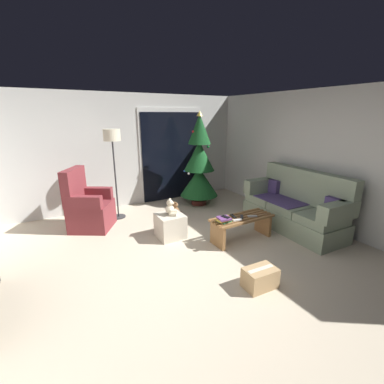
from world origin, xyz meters
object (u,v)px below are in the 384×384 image
(couch, at_px, (295,207))
(cell_phone, at_px, (225,217))
(cardboard_box_taped_mid_floor, at_px, (260,278))
(remote_silver, at_px, (252,216))
(christmas_tree, at_px, (199,165))
(teddy_bear_cream, at_px, (170,208))
(remote_black, at_px, (233,216))
(armchair, at_px, (88,208))
(teddy_bear_chestnut_by_tree, at_px, (176,209))
(remote_graphite, at_px, (242,217))
(book_stack, at_px, (224,220))
(ottoman, at_px, (170,226))
(remote_white, at_px, (237,220))
(floor_lamp, at_px, (113,144))
(coffee_table, at_px, (242,225))

(couch, relative_size, cell_phone, 13.70)
(cardboard_box_taped_mid_floor, bearing_deg, remote_silver, 52.59)
(couch, distance_m, cardboard_box_taped_mid_floor, 2.10)
(christmas_tree, distance_m, teddy_bear_cream, 1.87)
(remote_silver, relative_size, remote_black, 1.00)
(armchair, relative_size, teddy_bear_chestnut_by_tree, 3.96)
(remote_graphite, relative_size, cell_phone, 1.08)
(book_stack, bearing_deg, ottoman, 129.82)
(cell_phone, xyz_separation_m, cardboard_box_taped_mid_floor, (-0.26, -1.07, -0.38))
(remote_black, xyz_separation_m, book_stack, (-0.27, -0.10, 0.03))
(teddy_bear_chestnut_by_tree, bearing_deg, remote_black, -78.27)
(remote_white, relative_size, teddy_bear_chestnut_by_tree, 0.55)
(remote_white, distance_m, remote_black, 0.16)
(remote_black, relative_size, cell_phone, 1.08)
(couch, relative_size, floor_lamp, 1.11)
(floor_lamp, bearing_deg, remote_silver, -51.49)
(book_stack, height_order, cell_phone, cell_phone)
(floor_lamp, bearing_deg, ottoman, -67.97)
(remote_silver, height_order, teddy_bear_chestnut_by_tree, remote_silver)
(cell_phone, height_order, armchair, armchair)
(remote_silver, bearing_deg, floor_lamp, -118.30)
(book_stack, xyz_separation_m, ottoman, (-0.60, 0.72, -0.25))
(cell_phone, height_order, teddy_bear_cream, teddy_bear_cream)
(remote_graphite, xyz_separation_m, ottoman, (-0.97, 0.71, -0.22))
(floor_lamp, xyz_separation_m, teddy_bear_cream, (0.56, -1.36, -0.98))
(christmas_tree, bearing_deg, remote_graphite, -100.56)
(coffee_table, xyz_separation_m, remote_white, (-0.17, -0.09, 0.15))
(remote_white, bearing_deg, cardboard_box_taped_mid_floor, 165.61)
(book_stack, bearing_deg, armchair, 133.93)
(teddy_bear_cream, bearing_deg, coffee_table, -34.72)
(floor_lamp, bearing_deg, remote_white, -57.27)
(remote_black, bearing_deg, couch, 6.29)
(cell_phone, bearing_deg, coffee_table, -6.97)
(remote_white, xyz_separation_m, ottoman, (-0.82, 0.78, -0.22))
(coffee_table, xyz_separation_m, teddy_bear_cream, (-0.99, 0.69, 0.26))
(teddy_bear_chestnut_by_tree, bearing_deg, remote_graphite, -75.34)
(christmas_tree, distance_m, cardboard_box_taped_mid_floor, 3.31)
(couch, xyz_separation_m, floor_lamp, (-2.73, 2.14, 1.11))
(remote_black, height_order, ottoman, remote_black)
(remote_white, height_order, floor_lamp, floor_lamp)
(remote_black, relative_size, cardboard_box_taped_mid_floor, 0.37)
(armchair, height_order, teddy_bear_cream, armchair)
(book_stack, bearing_deg, floor_lamp, 118.99)
(armchair, xyz_separation_m, floor_lamp, (0.60, 0.26, 1.10))
(remote_silver, height_order, christmas_tree, christmas_tree)
(remote_silver, distance_m, teddy_bear_chestnut_by_tree, 1.80)
(floor_lamp, bearing_deg, coffee_table, -52.90)
(remote_white, relative_size, remote_black, 1.00)
(coffee_table, distance_m, cell_phone, 0.44)
(book_stack, height_order, armchair, armchair)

